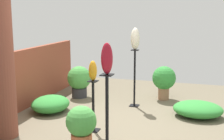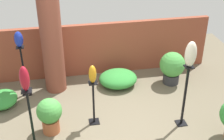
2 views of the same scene
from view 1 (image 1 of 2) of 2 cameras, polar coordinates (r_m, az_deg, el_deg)
ground_plane at (r=5.87m, az=0.69°, el=-10.27°), size 8.00×8.00×0.00m
brick_wall_back at (r=6.64m, az=-18.14°, el=-2.50°), size 5.60×0.12×1.29m
brick_pillar at (r=5.42m, az=-19.84°, el=1.38°), size 0.46×0.46×2.57m
pedestal_amber at (r=5.55m, az=-3.44°, el=-7.03°), size 0.20×0.20×0.91m
pedestal_ruby at (r=4.32m, az=-0.90°, el=-9.80°), size 0.20×0.20×1.28m
pedestal_ivory at (r=6.95m, az=4.15°, el=-1.93°), size 0.20×0.20×1.28m
art_vase_amber at (r=5.39m, az=-3.52°, el=-0.14°), size 0.14×0.14×0.35m
art_vase_ruby at (r=4.09m, az=-0.94°, el=2.12°), size 0.15×0.16×0.42m
art_vase_ivory at (r=6.81m, az=4.26°, el=5.72°), size 0.20×0.19×0.48m
potted_plant_back_center at (r=7.72m, az=-6.02°, el=-1.84°), size 0.58×0.58×0.78m
potted_plant_near_pillar at (r=4.79m, az=-5.64°, el=-10.12°), size 0.47×0.47×0.71m
potted_plant_front_right at (r=7.59m, az=9.49°, el=-1.72°), size 0.56×0.56×0.81m
foliage_bed_east at (r=6.58m, az=15.42°, el=-6.92°), size 0.83×0.99×0.31m
foliage_bed_west at (r=6.76m, az=-11.19°, el=-6.10°), size 0.88×0.79×0.34m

